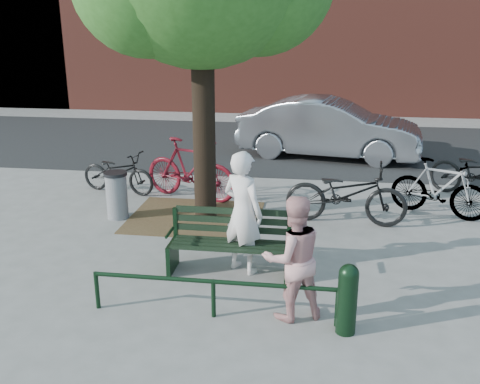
% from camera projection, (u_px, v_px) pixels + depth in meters
% --- Properties ---
extents(ground, '(90.00, 90.00, 0.00)m').
position_uv_depth(ground, '(229.00, 273.00, 7.76)').
color(ground, gray).
rests_on(ground, ground).
extents(dirt_pit, '(2.40, 2.00, 0.02)m').
position_uv_depth(dirt_pit, '(195.00, 217.00, 9.97)').
color(dirt_pit, brown).
rests_on(dirt_pit, ground).
extents(road, '(40.00, 7.00, 0.01)m').
position_uv_depth(road, '(275.00, 145.00, 15.77)').
color(road, black).
rests_on(road, ground).
extents(park_bench, '(1.74, 0.54, 0.97)m').
position_uv_depth(park_bench, '(230.00, 241.00, 7.69)').
color(park_bench, black).
rests_on(park_bench, ground).
extents(guard_railing, '(3.06, 0.06, 0.51)m').
position_uv_depth(guard_railing, '(213.00, 287.00, 6.51)').
color(guard_railing, black).
rests_on(guard_railing, ground).
extents(person_left, '(0.78, 0.71, 1.80)m').
position_uv_depth(person_left, '(243.00, 212.00, 7.61)').
color(person_left, silver).
rests_on(person_left, ground).
extents(person_right, '(0.93, 0.84, 1.57)m').
position_uv_depth(person_right, '(293.00, 258.00, 6.41)').
color(person_right, '#CB8D8B').
rests_on(person_right, ground).
extents(bollard, '(0.23, 0.23, 0.87)m').
position_uv_depth(bollard, '(347.00, 296.00, 6.16)').
color(bollard, black).
rests_on(bollard, ground).
extents(litter_bin, '(0.43, 0.43, 0.88)m').
position_uv_depth(litter_bin, '(117.00, 195.00, 9.84)').
color(litter_bin, gray).
rests_on(litter_bin, ground).
extents(bicycle_a, '(1.80, 0.98, 0.90)m').
position_uv_depth(bicycle_a, '(118.00, 172.00, 11.29)').
color(bicycle_a, black).
rests_on(bicycle_a, ground).
extents(bicycle_b, '(2.16, 1.24, 1.25)m').
position_uv_depth(bicycle_b, '(190.00, 169.00, 10.85)').
color(bicycle_b, '#590C16').
rests_on(bicycle_b, ground).
extents(bicycle_c, '(2.20, 0.93, 1.13)m').
position_uv_depth(bicycle_c, '(346.00, 194.00, 9.52)').
color(bicycle_c, black).
rests_on(bicycle_c, ground).
extents(bicycle_d, '(1.85, 1.23, 1.08)m').
position_uv_depth(bicycle_d, '(439.00, 188.00, 9.92)').
color(bicycle_d, gray).
rests_on(bicycle_d, ground).
extents(bicycle_e, '(2.10, 1.74, 1.08)m').
position_uv_depth(bicycle_e, '(480.00, 173.00, 10.88)').
color(bicycle_e, black).
rests_on(bicycle_e, ground).
extents(parked_car, '(4.98, 2.44, 1.57)m').
position_uv_depth(parked_car, '(329.00, 128.00, 14.16)').
color(parked_car, slate).
rests_on(parked_car, ground).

